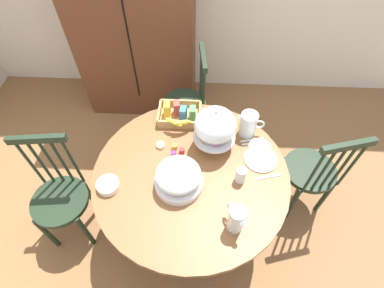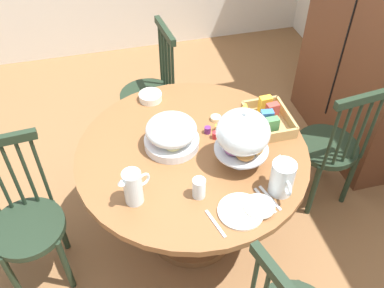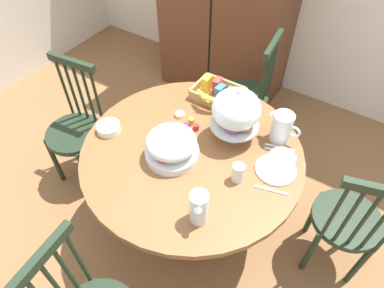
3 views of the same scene
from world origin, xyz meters
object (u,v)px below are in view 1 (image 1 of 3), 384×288
object	(u,v)px
pastry_stand_with_dome	(215,126)
china_plate_small	(260,147)
windsor_chair_near_window	(61,198)
china_plate_large	(261,159)
dining_table	(191,187)
drinking_glass	(241,175)
orange_juice_pitcher	(236,220)
cereal_basket	(180,114)
windsor_chair_far_side	(187,104)
windsor_chair_facing_door	(311,172)
wooden_armoire	(134,16)
cereal_bowl	(108,185)
butter_dish	(161,145)
milk_pitcher	(248,125)
fruit_platter_covered	(178,177)

from	to	relation	value
pastry_stand_with_dome	china_plate_small	bearing A→B (deg)	-2.41
windsor_chair_near_window	pastry_stand_with_dome	xyz separation A→B (m)	(1.07, 0.30, 0.48)
pastry_stand_with_dome	china_plate_large	distance (m)	0.38
dining_table	drinking_glass	size ratio (longest dim) A/B	11.50
orange_juice_pitcher	cereal_basket	xyz separation A→B (m)	(-0.37, 0.82, -0.04)
dining_table	cereal_basket	size ratio (longest dim) A/B	4.00
windsor_chair_far_side	orange_juice_pitcher	xyz separation A→B (m)	(0.35, -1.28, 0.37)
pastry_stand_with_dome	china_plate_large	bearing A→B (deg)	-18.23
windsor_chair_facing_door	wooden_armoire	bearing A→B (deg)	139.98
windsor_chair_near_window	cereal_bowl	xyz separation A→B (m)	(0.43, -0.06, 0.31)
cereal_basket	butter_dish	xyz separation A→B (m)	(-0.11, -0.27, -0.04)
milk_pitcher	wooden_armoire	bearing A→B (deg)	130.62
windsor_chair_near_window	windsor_chair_far_side	distance (m)	1.32
dining_table	milk_pitcher	world-z (taller)	milk_pitcher
milk_pitcher	cereal_basket	bearing A→B (deg)	166.68
cereal_basket	cereal_bowl	xyz separation A→B (m)	(-0.39, -0.60, -0.02)
pastry_stand_with_dome	fruit_platter_covered	distance (m)	0.40
china_plate_small	cereal_basket	bearing A→B (deg)	155.79
fruit_platter_covered	cereal_bowl	distance (m)	0.44
windsor_chair_far_side	fruit_platter_covered	distance (m)	1.09
butter_dish	wooden_armoire	bearing A→B (deg)	106.33
dining_table	cereal_bowl	distance (m)	0.56
china_plate_small	cereal_bowl	size ratio (longest dim) A/B	1.07
windsor_chair_facing_door	milk_pitcher	distance (m)	0.66
windsor_chair_near_window	china_plate_small	world-z (taller)	windsor_chair_near_window
windsor_chair_facing_door	milk_pitcher	bearing A→B (deg)	166.75
windsor_chair_far_side	china_plate_small	bearing A→B (deg)	-52.89
windsor_chair_facing_door	dining_table	bearing A→B (deg)	-166.01
pastry_stand_with_dome	milk_pitcher	size ratio (longest dim) A/B	1.72
cereal_bowl	cereal_basket	bearing A→B (deg)	56.73
butter_dish	windsor_chair_far_side	bearing A→B (deg)	79.67
wooden_armoire	cereal_bowl	world-z (taller)	wooden_armoire
dining_table	wooden_armoire	bearing A→B (deg)	111.84
dining_table	china_plate_large	distance (m)	0.52
wooden_armoire	windsor_chair_facing_door	size ratio (longest dim) A/B	2.01
windsor_chair_far_side	milk_pitcher	xyz separation A→B (m)	(0.46, -0.58, 0.37)
windsor_chair_facing_door	milk_pitcher	xyz separation A→B (m)	(-0.53, 0.12, 0.37)
windsor_chair_near_window	drinking_glass	distance (m)	1.29
windsor_chair_facing_door	china_plate_small	bearing A→B (deg)	-178.08
windsor_chair_far_side	orange_juice_pitcher	distance (m)	1.38
windsor_chair_facing_door	windsor_chair_far_side	bearing A→B (deg)	144.62
dining_table	windsor_chair_far_side	distance (m)	0.94
wooden_armoire	cereal_basket	world-z (taller)	wooden_armoire
wooden_armoire	fruit_platter_covered	world-z (taller)	wooden_armoire
fruit_platter_covered	china_plate_large	xyz separation A→B (m)	(0.53, 0.22, -0.08)
dining_table	windsor_chair_near_window	bearing A→B (deg)	-175.05
cereal_basket	china_plate_large	xyz separation A→B (m)	(0.56, -0.34, -0.04)
china_plate_small	windsor_chair_facing_door	bearing A→B (deg)	1.92
wooden_armoire	china_plate_small	bearing A→B (deg)	-50.44
pastry_stand_with_dome	cereal_bowl	world-z (taller)	pastry_stand_with_dome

